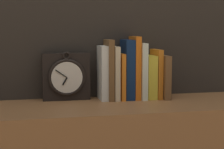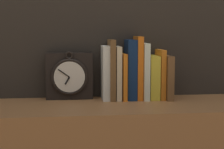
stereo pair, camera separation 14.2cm
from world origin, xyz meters
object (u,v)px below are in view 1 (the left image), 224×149
object	(u,v)px
book_slot3_orange	(121,76)
clock	(66,77)
book_slot6_white	(141,71)
book_slot7_yellow	(149,77)
book_slot4_navy	(127,69)
book_slot5_orange	(135,68)
book_slot0_white	(103,73)
book_slot9_brown	(163,77)
book_slot2_cream	(115,73)
book_slot8_orange	(156,74)
book_slot1_brown	(109,70)

from	to	relation	value
book_slot3_orange	clock	bearing A→B (deg)	172.20
clock	book_slot6_white	bearing A→B (deg)	-6.01
book_slot3_orange	book_slot7_yellow	bearing A→B (deg)	1.00
book_slot4_navy	book_slot5_orange	xyz separation A→B (m)	(0.03, -0.00, 0.01)
clock	book_slot7_yellow	size ratio (longest dim) A/B	1.11
clock	book_slot0_white	bearing A→B (deg)	-9.52
book_slot7_yellow	book_slot9_brown	bearing A→B (deg)	-9.48
book_slot2_cream	book_slot4_navy	xyz separation A→B (m)	(0.05, 0.00, 0.01)
book_slot3_orange	book_slot6_white	xyz separation A→B (m)	(0.09, -0.00, 0.02)
book_slot8_orange	book_slot9_brown	distance (m)	0.03
book_slot4_navy	book_slot8_orange	xyz separation A→B (m)	(0.13, -0.00, -0.02)
book_slot2_cream	book_slot9_brown	size ratio (longest dim) A/B	1.21
book_slot5_orange	book_slot6_white	bearing A→B (deg)	-13.48
book_slot1_brown	book_slot9_brown	size ratio (longest dim) A/B	1.37
book_slot1_brown	book_slot6_white	world-z (taller)	book_slot1_brown
book_slot4_navy	book_slot7_yellow	bearing A→B (deg)	-1.36
book_slot5_orange	book_slot7_yellow	world-z (taller)	book_slot5_orange
book_slot0_white	book_slot4_navy	bearing A→B (deg)	-0.72
book_slot9_brown	book_slot0_white	bearing A→B (deg)	177.04
book_slot0_white	book_slot2_cream	xyz separation A→B (m)	(0.05, -0.00, -0.00)
clock	book_slot0_white	size ratio (longest dim) A/B	0.90
book_slot7_yellow	book_slot9_brown	size ratio (longest dim) A/B	1.00
book_slot5_orange	clock	bearing A→B (deg)	174.65
book_slot4_navy	book_slot9_brown	world-z (taller)	book_slot4_navy
book_slot3_orange	book_slot6_white	world-z (taller)	book_slot6_white
book_slot8_orange	book_slot0_white	bearing A→B (deg)	179.03
book_slot4_navy	book_slot9_brown	bearing A→B (deg)	-4.52
clock	book_slot2_cream	world-z (taller)	book_slot2_cream
book_slot2_cream	book_slot8_orange	distance (m)	0.18
clock	book_slot7_yellow	bearing A→B (deg)	-4.67
clock	book_slot9_brown	distance (m)	0.40
book_slot2_cream	book_slot4_navy	bearing A→B (deg)	1.05
book_slot1_brown	book_slot6_white	size ratio (longest dim) A/B	1.06
book_slot6_white	book_slot9_brown	bearing A→B (deg)	-3.28
book_slot2_cream	clock	bearing A→B (deg)	172.23
book_slot5_orange	book_slot9_brown	bearing A→B (deg)	-5.44
book_slot2_cream	book_slot3_orange	distance (m)	0.03
book_slot5_orange	book_slot7_yellow	size ratio (longest dim) A/B	1.44
clock	book_slot1_brown	distance (m)	0.18
book_slot4_navy	book_slot8_orange	bearing A→B (deg)	-1.18
book_slot4_navy	book_slot8_orange	distance (m)	0.13
book_slot2_cream	book_slot1_brown	bearing A→B (deg)	-175.30
book_slot2_cream	book_slot3_orange	xyz separation A→B (m)	(0.02, -0.00, -0.01)
book_slot3_orange	book_slot0_white	bearing A→B (deg)	175.65
book_slot0_white	book_slot7_yellow	distance (m)	0.20
book_slot3_orange	book_slot4_navy	distance (m)	0.04
book_slot0_white	book_slot8_orange	xyz separation A→B (m)	(0.23, -0.00, -0.01)
book_slot1_brown	book_slot2_cream	world-z (taller)	book_slot1_brown
book_slot0_white	book_slot2_cream	bearing A→B (deg)	-2.63
book_slot2_cream	book_slot0_white	bearing A→B (deg)	177.37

